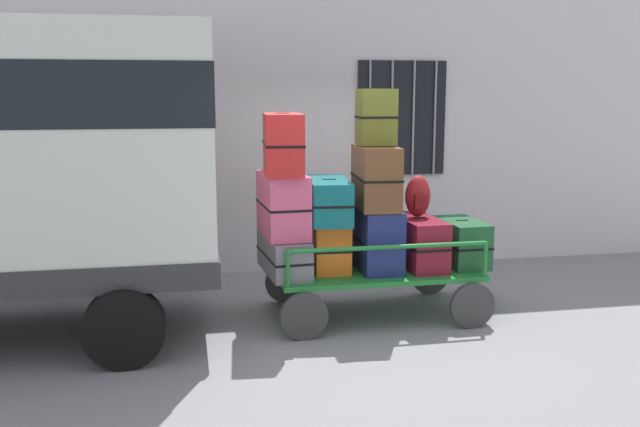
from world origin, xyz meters
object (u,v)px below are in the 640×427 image
suitcase_left_bottom (284,255)px  backpack (418,196)px  luggage_cart (374,277)px  suitcase_center_bottom (375,239)px  suitcase_center_middle (376,177)px  suitcase_left_middle (283,205)px  suitcase_midleft_middle (329,200)px  suitcase_midright_bottom (418,242)px  suitcase_left_top (283,144)px  suitcase_midleft_bottom (329,245)px  suitcase_right_bottom (461,242)px  suitcase_center_top (376,117)px

suitcase_left_bottom → backpack: 1.54m
luggage_cart → suitcase_center_bottom: suitcase_center_bottom is taller
suitcase_left_bottom → suitcase_center_middle: bearing=-0.9°
suitcase_left_bottom → suitcase_left_middle: size_ratio=1.12×
suitcase_midleft_middle → backpack: backpack is taller
suitcase_left_middle → suitcase_left_bottom: bearing=-90.0°
suitcase_left_bottom → suitcase_left_middle: (-0.00, 0.04, 0.51)m
suitcase_midright_bottom → suitcase_left_top: bearing=179.7°
suitcase_left_top → suitcase_center_middle: (0.96, -0.02, -0.36)m
luggage_cart → suitcase_center_bottom: bearing=-90.0°
suitcase_midleft_middle → suitcase_left_top: bearing=-174.6°
suitcase_left_middle → suitcase_midleft_bottom: size_ratio=1.32×
suitcase_left_bottom → suitcase_midleft_bottom: size_ratio=1.49×
suitcase_left_top → suitcase_center_middle: bearing=-1.1°
suitcase_left_top → backpack: (1.43, 0.02, -0.58)m
suitcase_left_top → suitcase_midleft_middle: bearing=5.4°
suitcase_left_middle → suitcase_midright_bottom: suitcase_left_middle is taller
suitcase_midright_bottom → suitcase_center_middle: bearing=-178.6°
suitcase_left_bottom → suitcase_midleft_middle: suitcase_midleft_middle is taller
suitcase_midright_bottom → suitcase_midleft_bottom: bearing=177.4°
luggage_cart → suitcase_midleft_bottom: size_ratio=3.26×
suitcase_left_bottom → suitcase_left_top: size_ratio=1.07×
backpack → suitcase_right_bottom: bearing=-4.5°
suitcase_center_middle → suitcase_right_bottom: (0.96, 0.00, -0.73)m
luggage_cart → suitcase_center_middle: (-0.00, -0.03, 1.07)m
luggage_cart → suitcase_midright_bottom: size_ratio=2.39×
suitcase_midright_bottom → suitcase_right_bottom: 0.48m
suitcase_center_top → backpack: size_ratio=1.31×
suitcase_midright_bottom → luggage_cart: bearing=178.1°
luggage_cart → suitcase_left_bottom: 1.00m
suitcase_left_middle → backpack: (1.43, -0.01, 0.04)m
suitcase_left_top → backpack: 1.55m
suitcase_center_middle → suitcase_right_bottom: 1.21m
suitcase_left_top → suitcase_midright_bottom: bearing=-0.3°
suitcase_left_top → luggage_cart: bearing=0.5°
suitcase_center_bottom → luggage_cart: bearing=90.0°
suitcase_left_top → suitcase_left_bottom: bearing=-90.0°
suitcase_left_bottom → suitcase_left_top: (0.00, 0.00, 1.13)m
suitcase_midleft_bottom → backpack: 1.07m
suitcase_left_top → suitcase_midleft_middle: (0.48, 0.05, -0.59)m
suitcase_left_top → backpack: size_ratio=2.11×
suitcase_midright_bottom → backpack: bearing=104.9°
suitcase_right_bottom → backpack: bearing=175.5°
suitcase_center_middle → backpack: suitcase_center_middle is taller
suitcase_midleft_bottom → suitcase_midright_bottom: bearing=-2.6°
suitcase_left_middle → suitcase_center_top: size_ratio=1.54×
backpack → suitcase_midright_bottom: bearing=-75.1°
suitcase_left_bottom → suitcase_left_middle: 0.51m
suitcase_left_top → suitcase_midright_bottom: suitcase_left_top is taller
luggage_cart → suitcase_left_middle: suitcase_left_middle is taller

